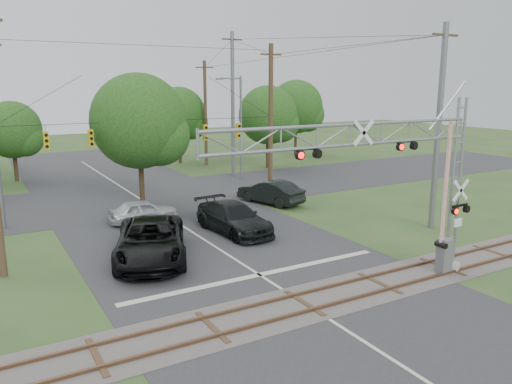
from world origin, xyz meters
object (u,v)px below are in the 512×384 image
crossing_gantry (397,172)px  car_dark (234,218)px  traffic_signal_span (164,127)px  streetlight (239,123)px  sedan_silver (143,211)px  pickup_black (151,241)px

crossing_gantry → car_dark: size_ratio=2.20×
traffic_signal_span → streetlight: 11.45m
sedan_silver → pickup_black: bearing=164.6°
crossing_gantry → sedan_silver: (-6.01, 15.23, -4.25)m
sedan_silver → car_dark: bearing=-141.5°
crossing_gantry → pickup_black: (-7.80, 8.33, -3.99)m
crossing_gantry → traffic_signal_span: 18.68m
crossing_gantry → sedan_silver: crossing_gantry is taller
pickup_black → sedan_silver: 7.12m
traffic_signal_span → streetlight: size_ratio=2.09×
sedan_silver → streetlight: bearing=-51.9°
pickup_black → traffic_signal_span: bearing=85.9°
car_dark → streetlight: 17.16m
traffic_signal_span → streetlight: traffic_signal_span is taller
car_dark → sedan_silver: 6.17m
crossing_gantry → car_dark: (-2.10, 10.46, -4.11)m
crossing_gantry → sedan_silver: size_ratio=3.08×
traffic_signal_span → streetlight: (9.35, 6.59, -0.48)m
crossing_gantry → pickup_black: bearing=133.1°
sedan_silver → streetlight: streetlight is taller
pickup_black → sedan_silver: size_ratio=1.67×
crossing_gantry → pickup_black: 12.09m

